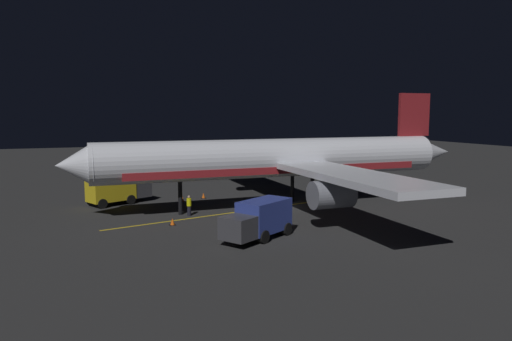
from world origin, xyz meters
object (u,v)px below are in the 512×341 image
Objects in this scene: traffic_cone_far at (253,226)px; traffic_cone_near_left at (182,199)px; traffic_cone_near_right at (172,222)px; ground_crew_worker at (189,205)px; airliner at (283,160)px; catering_truck at (259,220)px; traffic_cone_under_wing at (203,196)px; baggage_truck at (117,191)px.

traffic_cone_near_left is at bearing 11.57° from traffic_cone_far.
traffic_cone_far is at bearing -122.14° from traffic_cone_near_right.
ground_crew_worker reaches higher than traffic_cone_far.
airliner reaches higher than traffic_cone_near_left.
catering_truck is (-9.80, 6.10, -3.05)m from airliner.
airliner is 9.67m from ground_crew_worker.
baggage_truck is at bearing 90.86° from traffic_cone_under_wing.
traffic_cone_near_left is at bearing 54.63° from airliner.
baggage_truck is 1.06× the size of catering_truck.
traffic_cone_far is (-3.41, -5.43, 0.00)m from traffic_cone_near_right.
catering_truck is at bearing -153.73° from baggage_truck.
baggage_truck is 11.43× the size of traffic_cone_near_left.
ground_crew_worker is (8.97, 2.89, -0.43)m from catering_truck.
traffic_cone_near_right is (-9.49, 2.79, 0.00)m from traffic_cone_near_left.
baggage_truck is (6.77, 14.27, -3.06)m from airliner.
ground_crew_worker is at bearing 28.88° from traffic_cone_far.
baggage_truck is 6.28m from traffic_cone_near_left.
traffic_cone_near_left is at bearing -99.05° from baggage_truck.
ground_crew_worker reaches higher than traffic_cone_near_left.
airliner is at bearing -125.37° from traffic_cone_near_left.
traffic_cone_under_wing is (0.13, -8.53, -1.06)m from baggage_truck.
traffic_cone_under_wing is at bearing -1.19° from catering_truck.
traffic_cone_under_wing is at bearing -22.71° from ground_crew_worker.
airliner reaches higher than baggage_truck.
baggage_truck is 16.44m from traffic_cone_far.
ground_crew_worker is 3.16× the size of traffic_cone_under_wing.
airliner is 9.90m from traffic_cone_far.
traffic_cone_far is (-6.28, -3.46, -0.64)m from ground_crew_worker.
traffic_cone_near_right is at bearing 163.62° from traffic_cone_near_left.
traffic_cone_far is at bearing -147.75° from baggage_truck.
catering_truck is 16.74m from traffic_cone_under_wing.
traffic_cone_near_left is 13.17m from traffic_cone_far.
airliner reaches higher than traffic_cone_near_right.
baggage_truck is at bearing 32.25° from traffic_cone_far.
catering_truck is at bearing -141.52° from traffic_cone_near_right.
baggage_truck is 8.59m from traffic_cone_under_wing.
ground_crew_worker is 3.16× the size of traffic_cone_near_left.
traffic_cone_near_left and traffic_cone_far have the same top height.
traffic_cone_near_right and traffic_cone_under_wing have the same top height.
catering_truck reaches higher than traffic_cone_near_left.
catering_truck is at bearing 167.94° from traffic_cone_far.
airliner is 70.20× the size of traffic_cone_near_left.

